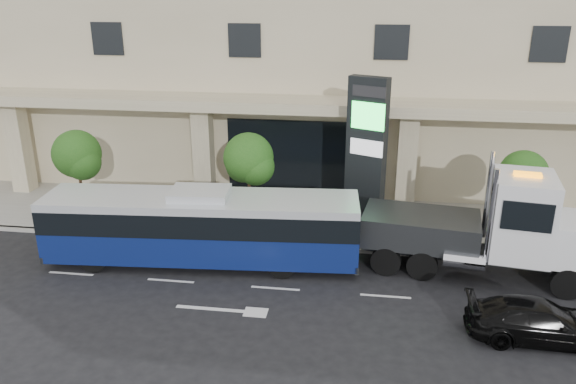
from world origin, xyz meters
name	(u,v)px	position (x,y,z in m)	size (l,w,h in m)	color
ground	(282,269)	(0.00, 0.00, 0.00)	(120.00, 120.00, 0.00)	black
sidewalk	(298,219)	(0.00, 5.00, 0.07)	(120.00, 6.00, 0.15)	gray
curb	(289,246)	(0.00, 2.00, 0.07)	(120.00, 0.30, 0.15)	gray
tree_left	(78,157)	(-9.97, 3.59, 3.11)	(2.27, 2.20, 4.22)	#422B19
tree_mid	(249,161)	(-1.97, 3.59, 3.26)	(2.28, 2.20, 4.38)	#422B19
tree_right	(523,178)	(9.53, 3.59, 3.04)	(2.10, 2.00, 4.04)	#422B19
city_bus	(201,226)	(-3.21, 0.18, 1.58)	(12.41, 3.49, 3.10)	black
tow_truck	(493,229)	(7.93, 0.74, 1.89)	(10.16, 3.65, 4.59)	#2D3033
black_sedan	(539,321)	(8.64, -3.43, 0.64)	(1.80, 4.42, 1.28)	black
signage_pylon	(366,155)	(3.07, 4.14, 3.61)	(1.79, 1.25, 6.82)	black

